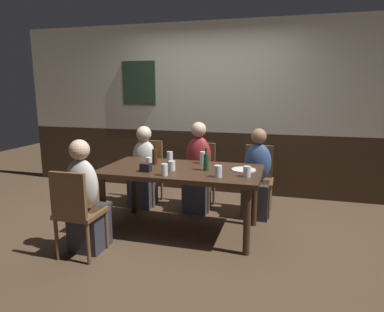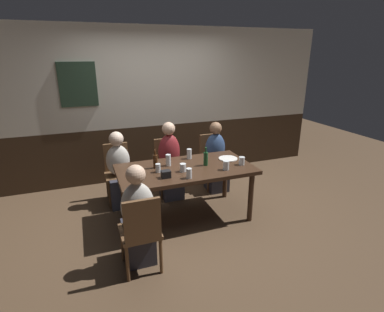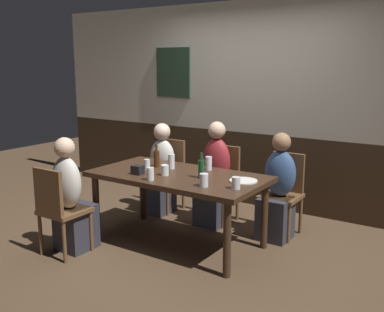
{
  "view_description": "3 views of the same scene",
  "coord_description": "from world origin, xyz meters",
  "px_view_note": "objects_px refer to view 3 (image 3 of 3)",
  "views": [
    {
      "loc": [
        1.11,
        -3.53,
        1.63
      ],
      "look_at": [
        0.1,
        0.08,
        0.87
      ],
      "focal_mm": 31.81,
      "sensor_mm": 36.0,
      "label": 1
    },
    {
      "loc": [
        -1.21,
        -3.49,
        2.18
      ],
      "look_at": [
        0.12,
        0.07,
        0.86
      ],
      "focal_mm": 28.19,
      "sensor_mm": 36.0,
      "label": 2
    },
    {
      "loc": [
        2.55,
        -3.58,
        1.84
      ],
      "look_at": [
        0.11,
        0.08,
        0.92
      ],
      "focal_mm": 42.14,
      "sensor_mm": 36.0,
      "label": 3
    }
  ],
  "objects_px": {
    "plate_white_large": "(243,181)",
    "condiment_caddy": "(138,170)",
    "chair_left_near": "(58,206)",
    "pint_glass_amber": "(147,165)",
    "tumbler_water": "(150,175)",
    "person_left_far": "(160,175)",
    "tumbler_short": "(171,162)",
    "pint_glass_stout": "(209,164)",
    "beer_bottle_brown": "(157,158)",
    "person_right_far": "(278,194)",
    "chair_right_far": "(284,189)",
    "beer_bottle_green": "(201,168)",
    "person_left_near": "(71,203)",
    "pint_glass_pale": "(165,171)",
    "person_mid_far": "(214,181)",
    "highball_clear": "(204,181)",
    "chair_mid_far": "(221,179)",
    "chair_left_far": "(168,170)",
    "dining_table": "(178,181)",
    "beer_glass_tall": "(236,184)"
  },
  "relations": [
    {
      "from": "tumbler_water",
      "to": "plate_white_large",
      "type": "xyz_separation_m",
      "value": [
        0.76,
        0.45,
        -0.05
      ]
    },
    {
      "from": "person_mid_far",
      "to": "person_right_far",
      "type": "distance_m",
      "value": 0.78
    },
    {
      "from": "chair_mid_far",
      "to": "plate_white_large",
      "type": "height_order",
      "value": "chair_mid_far"
    },
    {
      "from": "chair_mid_far",
      "to": "plate_white_large",
      "type": "relative_size",
      "value": 3.31
    },
    {
      "from": "plate_white_large",
      "to": "chair_right_far",
      "type": "bearing_deg",
      "value": 82.69
    },
    {
      "from": "tumbler_water",
      "to": "chair_right_far",
      "type": "bearing_deg",
      "value": 55.05
    },
    {
      "from": "pint_glass_stout",
      "to": "beer_bottle_brown",
      "type": "relative_size",
      "value": 0.58
    },
    {
      "from": "chair_right_far",
      "to": "person_left_far",
      "type": "distance_m",
      "value": 1.57
    },
    {
      "from": "chair_mid_far",
      "to": "pint_glass_stout",
      "type": "height_order",
      "value": "pint_glass_stout"
    },
    {
      "from": "person_left_far",
      "to": "tumbler_short",
      "type": "distance_m",
      "value": 0.88
    },
    {
      "from": "tumbler_water",
      "to": "beer_bottle_green",
      "type": "bearing_deg",
      "value": 43.06
    },
    {
      "from": "beer_glass_tall",
      "to": "beer_bottle_brown",
      "type": "bearing_deg",
      "value": 165.42
    },
    {
      "from": "beer_bottle_green",
      "to": "beer_bottle_brown",
      "type": "xyz_separation_m",
      "value": [
        -0.65,
        0.14,
        -0.0
      ]
    },
    {
      "from": "tumbler_short",
      "to": "condiment_caddy",
      "type": "height_order",
      "value": "tumbler_short"
    },
    {
      "from": "chair_right_far",
      "to": "plate_white_large",
      "type": "relative_size",
      "value": 3.31
    },
    {
      "from": "dining_table",
      "to": "tumbler_water",
      "type": "bearing_deg",
      "value": -102.32
    },
    {
      "from": "pint_glass_pale",
      "to": "chair_mid_far",
      "type": "bearing_deg",
      "value": 85.7
    },
    {
      "from": "highball_clear",
      "to": "condiment_caddy",
      "type": "distance_m",
      "value": 0.8
    },
    {
      "from": "pint_glass_pale",
      "to": "tumbler_water",
      "type": "distance_m",
      "value": 0.23
    },
    {
      "from": "tumbler_short",
      "to": "pint_glass_stout",
      "type": "bearing_deg",
      "value": 25.12
    },
    {
      "from": "beer_bottle_green",
      "to": "person_left_near",
      "type": "bearing_deg",
      "value": -146.49
    },
    {
      "from": "chair_left_far",
      "to": "dining_table",
      "type": "bearing_deg",
      "value": -48.37
    },
    {
      "from": "beer_bottle_brown",
      "to": "condiment_caddy",
      "type": "bearing_deg",
      "value": -83.81
    },
    {
      "from": "tumbler_water",
      "to": "person_left_near",
      "type": "bearing_deg",
      "value": -152.4
    },
    {
      "from": "dining_table",
      "to": "beer_bottle_brown",
      "type": "xyz_separation_m",
      "value": [
        -0.37,
        0.13,
        0.17
      ]
    },
    {
      "from": "tumbler_water",
      "to": "beer_bottle_green",
      "type": "height_order",
      "value": "beer_bottle_green"
    },
    {
      "from": "tumbler_short",
      "to": "tumbler_water",
      "type": "distance_m",
      "value": 0.51
    },
    {
      "from": "highball_clear",
      "to": "beer_bottle_brown",
      "type": "xyz_separation_m",
      "value": [
        -0.84,
        0.38,
        0.04
      ]
    },
    {
      "from": "person_left_far",
      "to": "tumbler_short",
      "type": "bearing_deg",
      "value": -43.78
    },
    {
      "from": "person_mid_far",
      "to": "tumbler_water",
      "type": "height_order",
      "value": "person_mid_far"
    },
    {
      "from": "person_right_far",
      "to": "tumbler_short",
      "type": "distance_m",
      "value": 1.17
    },
    {
      "from": "plate_white_large",
      "to": "condiment_caddy",
      "type": "height_order",
      "value": "condiment_caddy"
    },
    {
      "from": "pint_glass_amber",
      "to": "tumbler_water",
      "type": "bearing_deg",
      "value": -46.59
    },
    {
      "from": "chair_left_near",
      "to": "pint_glass_amber",
      "type": "xyz_separation_m",
      "value": [
        0.4,
        0.85,
        0.29
      ]
    },
    {
      "from": "chair_right_far",
      "to": "condiment_caddy",
      "type": "bearing_deg",
      "value": -135.03
    },
    {
      "from": "person_left_near",
      "to": "highball_clear",
      "type": "height_order",
      "value": "person_left_near"
    },
    {
      "from": "chair_mid_far",
      "to": "tumbler_short",
      "type": "xyz_separation_m",
      "value": [
        -0.19,
        -0.73,
        0.31
      ]
    },
    {
      "from": "highball_clear",
      "to": "beer_bottle_green",
      "type": "xyz_separation_m",
      "value": [
        -0.18,
        0.24,
        0.04
      ]
    },
    {
      "from": "dining_table",
      "to": "pint_glass_amber",
      "type": "xyz_separation_m",
      "value": [
        -0.38,
        -0.03,
        0.13
      ]
    },
    {
      "from": "tumbler_short",
      "to": "plate_white_large",
      "type": "height_order",
      "value": "tumbler_short"
    },
    {
      "from": "dining_table",
      "to": "pint_glass_amber",
      "type": "bearing_deg",
      "value": -175.62
    },
    {
      "from": "dining_table",
      "to": "person_left_near",
      "type": "bearing_deg",
      "value": -137.49
    },
    {
      "from": "pint_glass_stout",
      "to": "condiment_caddy",
      "type": "distance_m",
      "value": 0.74
    },
    {
      "from": "pint_glass_pale",
      "to": "beer_bottle_green",
      "type": "height_order",
      "value": "beer_bottle_green"
    },
    {
      "from": "chair_mid_far",
      "to": "pint_glass_amber",
      "type": "relative_size",
      "value": 7.92
    },
    {
      "from": "pint_glass_pale",
      "to": "condiment_caddy",
      "type": "height_order",
      "value": "pint_glass_pale"
    },
    {
      "from": "person_right_far",
      "to": "chair_right_far",
      "type": "bearing_deg",
      "value": 90.0
    },
    {
      "from": "person_right_far",
      "to": "plate_white_large",
      "type": "distance_m",
      "value": 0.67
    },
    {
      "from": "chair_mid_far",
      "to": "person_mid_far",
      "type": "relative_size",
      "value": 0.74
    },
    {
      "from": "tumbler_short",
      "to": "chair_left_near",
      "type": "bearing_deg",
      "value": -119.93
    }
  ]
}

